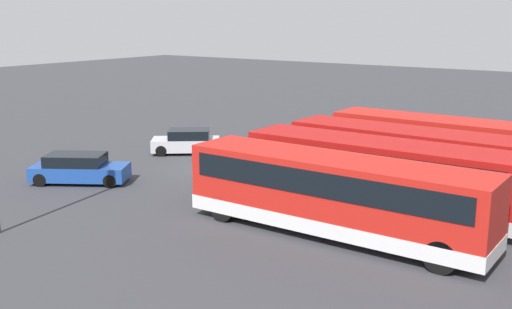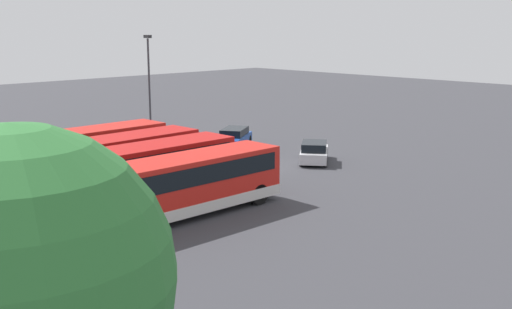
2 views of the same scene
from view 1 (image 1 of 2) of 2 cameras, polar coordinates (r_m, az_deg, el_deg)
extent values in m
plane|color=#38383D|center=(32.52, -3.63, -1.37)|extent=(140.00, 140.00, 0.00)
cube|color=red|center=(32.24, 16.10, 1.02)|extent=(2.70, 10.08, 2.60)
cube|color=silver|center=(32.46, 15.99, -0.75)|extent=(2.74, 10.12, 0.55)
cube|color=black|center=(32.13, 16.17, 2.07)|extent=(2.75, 9.28, 0.90)
cube|color=black|center=(34.13, 8.19, 3.06)|extent=(2.25, 0.09, 1.10)
cylinder|color=black|center=(32.84, 9.38, -0.39)|extent=(0.32, 1.10, 1.10)
cylinder|color=black|center=(34.82, 11.05, 0.29)|extent=(0.32, 1.10, 1.10)
cylinder|color=black|center=(30.42, 21.64, -2.20)|extent=(0.32, 1.10, 1.10)
cylinder|color=black|center=(32.55, 22.65, -1.35)|extent=(0.32, 1.10, 1.10)
cube|color=#B71411|center=(28.81, 13.32, -0.18)|extent=(2.69, 10.28, 2.60)
cube|color=silver|center=(29.05, 13.22, -2.15)|extent=(2.73, 10.32, 0.55)
cube|color=black|center=(28.69, 13.38, 0.98)|extent=(2.74, 9.48, 0.90)
cube|color=black|center=(30.97, 4.57, 2.15)|extent=(2.25, 0.09, 1.10)
cylinder|color=black|center=(29.68, 5.73, -1.70)|extent=(0.32, 1.10, 1.10)
cylinder|color=black|center=(31.59, 7.79, -0.87)|extent=(0.32, 1.10, 1.10)
cylinder|color=black|center=(26.88, 19.59, -3.95)|extent=(0.32, 1.10, 1.10)
cylinder|color=black|center=(28.97, 20.88, -2.86)|extent=(0.32, 1.10, 1.10)
cube|color=#B71411|center=(25.70, 11.39, -1.66)|extent=(2.70, 11.41, 2.60)
cube|color=silver|center=(25.97, 11.29, -3.85)|extent=(2.74, 11.45, 0.55)
cube|color=black|center=(25.56, 11.45, -0.35)|extent=(2.75, 10.61, 0.90)
cube|color=black|center=(28.20, 0.71, 1.14)|extent=(2.25, 0.09, 1.10)
cylinder|color=black|center=(26.93, 1.91, -3.16)|extent=(0.31, 1.10, 1.10)
cylinder|color=black|center=(28.79, 4.32, -2.13)|extent=(0.31, 1.10, 1.10)
cylinder|color=black|center=(23.69, 19.80, -6.20)|extent=(0.31, 1.10, 1.10)
cylinder|color=black|center=(25.78, 21.10, -4.78)|extent=(0.31, 1.10, 1.10)
cube|color=red|center=(22.55, 7.39, -3.55)|extent=(2.57, 11.57, 2.60)
cube|color=silver|center=(22.85, 7.32, -6.01)|extent=(2.61, 11.61, 0.55)
cube|color=black|center=(22.39, 7.43, -2.07)|extent=(2.63, 10.77, 0.90)
cube|color=black|center=(25.52, -4.17, -0.15)|extent=(2.25, 0.06, 1.10)
cylinder|color=black|center=(24.26, -3.17, -4.99)|extent=(0.30, 1.10, 1.10)
cylinder|color=black|center=(25.98, -0.08, -3.76)|extent=(0.30, 1.10, 1.10)
cylinder|color=black|center=(20.32, 16.88, -9.15)|extent=(0.30, 1.10, 1.10)
cylinder|color=black|center=(22.35, 18.74, -7.26)|extent=(0.30, 1.10, 1.10)
cube|color=silver|center=(36.38, -6.58, 0.95)|extent=(3.83, 4.23, 0.70)
cube|color=black|center=(36.24, -6.29, 1.92)|extent=(2.74, 2.88, 0.55)
cylinder|color=black|center=(35.77, -8.86, 0.33)|extent=(0.56, 0.64, 0.64)
cylinder|color=black|center=(37.32, -8.59, 0.86)|extent=(0.56, 0.64, 0.64)
cylinder|color=black|center=(35.56, -4.45, 0.38)|extent=(0.56, 0.64, 0.64)
cylinder|color=black|center=(37.13, -4.37, 0.91)|extent=(0.56, 0.64, 0.64)
cube|color=#1E479E|center=(30.94, -16.10, -1.59)|extent=(3.95, 4.85, 0.70)
cube|color=black|center=(30.87, -16.52, -0.45)|extent=(2.84, 3.21, 0.55)
cylinder|color=black|center=(31.22, -12.66, -1.66)|extent=(0.52, 0.66, 0.64)
cylinder|color=black|center=(29.74, -13.50, -2.43)|extent=(0.52, 0.66, 0.64)
cylinder|color=black|center=(32.31, -18.45, -1.53)|extent=(0.52, 0.66, 0.64)
cylinder|color=black|center=(30.89, -19.53, -2.26)|extent=(0.52, 0.66, 0.64)
camera|label=2|loc=(53.87, 45.10, 10.46)|focal=43.49mm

